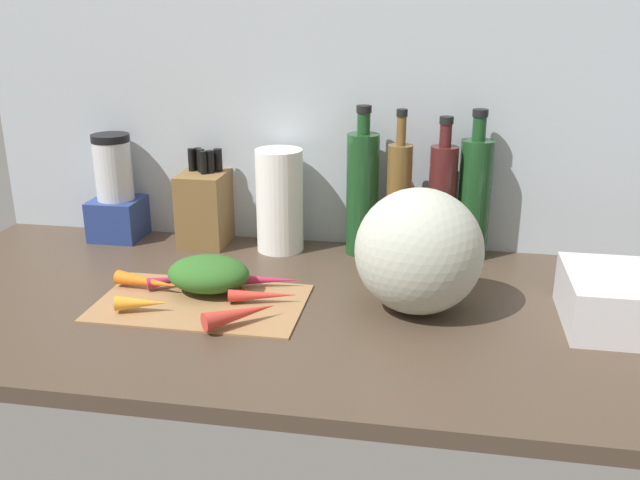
{
  "coord_description": "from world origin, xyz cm",
  "views": [
    {
      "loc": [
        27.43,
        -125.78,
        58.07
      ],
      "look_at": [
        5.28,
        0.06,
        13.41
      ],
      "focal_mm": 39.07,
      "sensor_mm": 36.0,
      "label": 1
    }
  ],
  "objects_px": {
    "knife_block": "(205,206)",
    "blender_appliance": "(116,194)",
    "carrot_0": "(230,281)",
    "carrot_2": "(148,282)",
    "winter_squash": "(419,251)",
    "bottle_0": "(362,192)",
    "bottle_3": "(474,197)",
    "carrot_5": "(172,280)",
    "bottle_2": "(442,200)",
    "carrot_3": "(142,303)",
    "carrot_4": "(263,295)",
    "bottle_1": "(399,199)",
    "cutting_board": "(201,302)",
    "carrot_1": "(269,280)",
    "carrot_6": "(241,314)",
    "paper_towel_roll": "(280,201)",
    "dish_rack": "(634,301)"
  },
  "relations": [
    {
      "from": "carrot_3",
      "to": "carrot_5",
      "type": "relative_size",
      "value": 0.97
    },
    {
      "from": "blender_appliance",
      "to": "bottle_3",
      "type": "relative_size",
      "value": 0.76
    },
    {
      "from": "blender_appliance",
      "to": "carrot_3",
      "type": "bearing_deg",
      "value": -59.78
    },
    {
      "from": "carrot_4",
      "to": "bottle_1",
      "type": "height_order",
      "value": "bottle_1"
    },
    {
      "from": "dish_rack",
      "to": "carrot_0",
      "type": "bearing_deg",
      "value": 177.46
    },
    {
      "from": "cutting_board",
      "to": "carrot_4",
      "type": "xyz_separation_m",
      "value": [
        0.12,
        0.02,
        0.02
      ]
    },
    {
      "from": "carrot_5",
      "to": "carrot_2",
      "type": "bearing_deg",
      "value": -150.27
    },
    {
      "from": "carrot_3",
      "to": "winter_squash",
      "type": "height_order",
      "value": "winter_squash"
    },
    {
      "from": "bottle_1",
      "to": "carrot_6",
      "type": "bearing_deg",
      "value": -121.87
    },
    {
      "from": "carrot_6",
      "to": "blender_appliance",
      "type": "distance_m",
      "value": 0.63
    },
    {
      "from": "carrot_3",
      "to": "carrot_4",
      "type": "xyz_separation_m",
      "value": [
        0.22,
        0.08,
        -0.0
      ]
    },
    {
      "from": "knife_block",
      "to": "bottle_0",
      "type": "distance_m",
      "value": 0.39
    },
    {
      "from": "carrot_3",
      "to": "blender_appliance",
      "type": "distance_m",
      "value": 0.49
    },
    {
      "from": "carrot_5",
      "to": "blender_appliance",
      "type": "bearing_deg",
      "value": 131.08
    },
    {
      "from": "cutting_board",
      "to": "bottle_1",
      "type": "xyz_separation_m",
      "value": [
        0.37,
        0.34,
        0.14
      ]
    },
    {
      "from": "bottle_2",
      "to": "paper_towel_roll",
      "type": "bearing_deg",
      "value": -178.88
    },
    {
      "from": "carrot_4",
      "to": "bottle_0",
      "type": "bearing_deg",
      "value": 65.04
    },
    {
      "from": "carrot_0",
      "to": "knife_block",
      "type": "distance_m",
      "value": 0.32
    },
    {
      "from": "carrot_0",
      "to": "carrot_4",
      "type": "relative_size",
      "value": 1.26
    },
    {
      "from": "bottle_0",
      "to": "bottle_3",
      "type": "bearing_deg",
      "value": 3.28
    },
    {
      "from": "carrot_3",
      "to": "carrot_6",
      "type": "distance_m",
      "value": 0.2
    },
    {
      "from": "knife_block",
      "to": "blender_appliance",
      "type": "distance_m",
      "value": 0.23
    },
    {
      "from": "carrot_2",
      "to": "carrot_6",
      "type": "height_order",
      "value": "carrot_6"
    },
    {
      "from": "paper_towel_roll",
      "to": "bottle_2",
      "type": "relative_size",
      "value": 0.74
    },
    {
      "from": "carrot_4",
      "to": "bottle_3",
      "type": "xyz_separation_m",
      "value": [
        0.41,
        0.35,
        0.13
      ]
    },
    {
      "from": "paper_towel_roll",
      "to": "bottle_1",
      "type": "height_order",
      "value": "bottle_1"
    },
    {
      "from": "dish_rack",
      "to": "bottle_3",
      "type": "bearing_deg",
      "value": 131.58
    },
    {
      "from": "cutting_board",
      "to": "carrot_4",
      "type": "distance_m",
      "value": 0.13
    },
    {
      "from": "carrot_0",
      "to": "paper_towel_roll",
      "type": "xyz_separation_m",
      "value": [
        0.05,
        0.26,
        0.1
      ]
    },
    {
      "from": "carrot_1",
      "to": "carrot_3",
      "type": "height_order",
      "value": "carrot_3"
    },
    {
      "from": "carrot_5",
      "to": "bottle_2",
      "type": "bearing_deg",
      "value": 27.49
    },
    {
      "from": "knife_block",
      "to": "carrot_5",
      "type": "bearing_deg",
      "value": -85.58
    },
    {
      "from": "carrot_0",
      "to": "dish_rack",
      "type": "bearing_deg",
      "value": -2.54
    },
    {
      "from": "bottle_1",
      "to": "carrot_4",
      "type": "bearing_deg",
      "value": -127.25
    },
    {
      "from": "carrot_3",
      "to": "carrot_5",
      "type": "distance_m",
      "value": 0.13
    },
    {
      "from": "bottle_0",
      "to": "blender_appliance",
      "type": "bearing_deg",
      "value": 179.73
    },
    {
      "from": "carrot_0",
      "to": "winter_squash",
      "type": "xyz_separation_m",
      "value": [
        0.39,
        -0.03,
        0.1
      ]
    },
    {
      "from": "bottle_2",
      "to": "winter_squash",
      "type": "bearing_deg",
      "value": -97.43
    },
    {
      "from": "knife_block",
      "to": "bottle_0",
      "type": "bearing_deg",
      "value": -0.77
    },
    {
      "from": "bottle_0",
      "to": "bottle_3",
      "type": "distance_m",
      "value": 0.26
    },
    {
      "from": "cutting_board",
      "to": "knife_block",
      "type": "height_order",
      "value": "knife_block"
    },
    {
      "from": "bottle_1",
      "to": "carrot_5",
      "type": "bearing_deg",
      "value": -148.77
    },
    {
      "from": "cutting_board",
      "to": "carrot_1",
      "type": "bearing_deg",
      "value": 40.57
    },
    {
      "from": "bottle_0",
      "to": "carrot_3",
      "type": "bearing_deg",
      "value": -132.08
    },
    {
      "from": "winter_squash",
      "to": "blender_appliance",
      "type": "relative_size",
      "value": 0.93
    },
    {
      "from": "carrot_0",
      "to": "carrot_2",
      "type": "height_order",
      "value": "carrot_2"
    },
    {
      "from": "carrot_5",
      "to": "bottle_1",
      "type": "height_order",
      "value": "bottle_1"
    },
    {
      "from": "carrot_3",
      "to": "paper_towel_roll",
      "type": "bearing_deg",
      "value": 65.96
    },
    {
      "from": "knife_block",
      "to": "blender_appliance",
      "type": "height_order",
      "value": "blender_appliance"
    },
    {
      "from": "carrot_2",
      "to": "bottle_3",
      "type": "relative_size",
      "value": 0.43
    }
  ]
}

